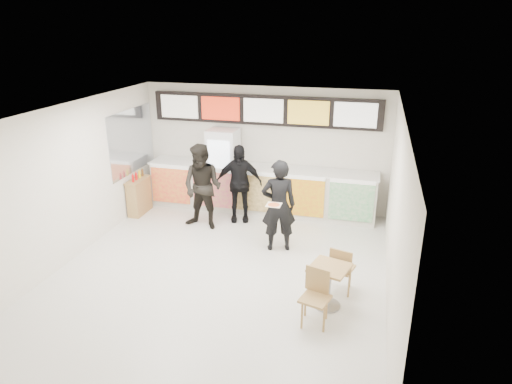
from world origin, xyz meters
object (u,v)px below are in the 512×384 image
(drinks_fridge, at_px, (224,169))
(customer_main, at_px, (279,206))
(service_counter, at_px, (260,189))
(customer_left, at_px, (203,187))
(customer_mid, at_px, (239,183))
(cafe_table, at_px, (329,279))
(condiment_ledge, at_px, (139,196))

(drinks_fridge, xyz_separation_m, customer_main, (1.77, -1.85, -0.05))
(service_counter, xyz_separation_m, customer_left, (-1.01, -1.23, 0.39))
(customer_main, relative_size, customer_mid, 1.04)
(drinks_fridge, height_order, customer_left, drinks_fridge)
(cafe_table, bearing_deg, drinks_fridge, 145.26)
(customer_mid, distance_m, condiment_ledge, 2.52)
(drinks_fridge, bearing_deg, condiment_ledge, -155.50)
(customer_main, bearing_deg, cafe_table, 106.13)
(service_counter, height_order, condiment_ledge, service_counter)
(customer_left, bearing_deg, customer_mid, 49.93)
(customer_left, distance_m, condiment_ledge, 1.92)
(customer_mid, bearing_deg, cafe_table, -65.75)
(customer_mid, bearing_deg, drinks_fridge, 117.15)
(customer_left, relative_size, condiment_ledge, 1.86)
(drinks_fridge, bearing_deg, customer_left, -93.46)
(service_counter, xyz_separation_m, cafe_table, (2.06, -3.62, -0.06))
(customer_main, xyz_separation_m, condiment_ledge, (-3.66, 0.99, -0.51))
(customer_main, bearing_deg, condiment_ledge, -33.29)
(drinks_fridge, distance_m, customer_left, 1.25)
(customer_left, height_order, customer_mid, customer_left)
(drinks_fridge, height_order, cafe_table, drinks_fridge)
(drinks_fridge, relative_size, condiment_ledge, 1.93)
(customer_main, height_order, cafe_table, customer_main)
(customer_left, bearing_deg, drinks_fridge, 94.27)
(service_counter, bearing_deg, customer_mid, -119.22)
(customer_left, bearing_deg, cafe_table, -30.26)
(cafe_table, bearing_deg, customer_mid, 144.72)
(condiment_ledge, bearing_deg, customer_main, -15.17)
(customer_main, bearing_deg, customer_left, -36.27)
(customer_main, distance_m, customer_mid, 1.69)
(customer_mid, bearing_deg, customer_main, -59.82)
(service_counter, relative_size, condiment_ledge, 5.36)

